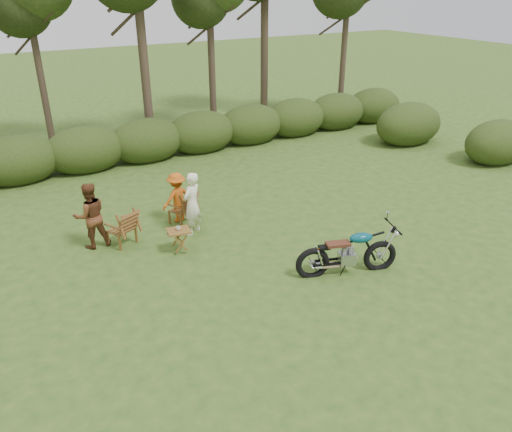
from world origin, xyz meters
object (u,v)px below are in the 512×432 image
lawn_chair_right (182,223)px  lawn_chair_left (123,244)px  cup (178,228)px  child (179,220)px  adult_b (95,246)px  motorcycle (345,272)px  adult_a (194,233)px  side_table (179,241)px

lawn_chair_right → lawn_chair_left: bearing=-11.9°
cup → child: (0.57, 1.48, -0.58)m
adult_b → child: 2.18m
motorcycle → child: child is taller
motorcycle → lawn_chair_left: 5.09m
lawn_chair_left → lawn_chair_right: bearing=167.7°
lawn_chair_right → adult_a: adult_a is taller
lawn_chair_left → child: child is taller
side_table → lawn_chair_right: bearing=65.7°
lawn_chair_left → adult_b: bearing=-45.0°
adult_a → adult_b: (-2.22, 0.55, 0.00)m
side_table → child: child is taller
side_table → cup: cup is taller
lawn_chair_right → lawn_chair_left: 1.64m
lawn_chair_right → adult_a: 0.66m
lawn_chair_left → cup: 1.52m
lawn_chair_left → motorcycle: bearing=111.7°
adult_a → child: 0.83m
lawn_chair_left → adult_b: (-0.59, 0.22, 0.00)m
cup → lawn_chair_right: bearing=65.6°
motorcycle → lawn_chair_right: size_ratio=2.37×
motorcycle → adult_a: adult_a is taller
adult_a → adult_b: bearing=-45.7°
motorcycle → lawn_chair_left: bearing=154.4°
adult_b → adult_a: bearing=165.1°
adult_b → child: bearing=-173.7°
lawn_chair_left → child: size_ratio=0.69×
motorcycle → lawn_chair_left: (-3.66, 3.54, 0.00)m
side_table → child: size_ratio=0.42×
lawn_chair_right → adult_a: bearing=68.2°
cup → lawn_chair_left: bearing=135.8°
child → side_table: bearing=54.4°
cup → adult_a: adult_a is taller
motorcycle → child: bearing=135.7°
lawn_chair_left → cup: (1.01, -0.98, 0.58)m
lawn_chair_left → child: (1.58, 0.50, 0.00)m
motorcycle → lawn_chair_right: (-2.05, 3.88, 0.00)m
side_table → cup: bearing=101.6°
lawn_chair_left → adult_b: 0.63m
lawn_chair_right → child: child is taller
lawn_chair_right → child: 0.16m
motorcycle → cup: size_ratio=18.32×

